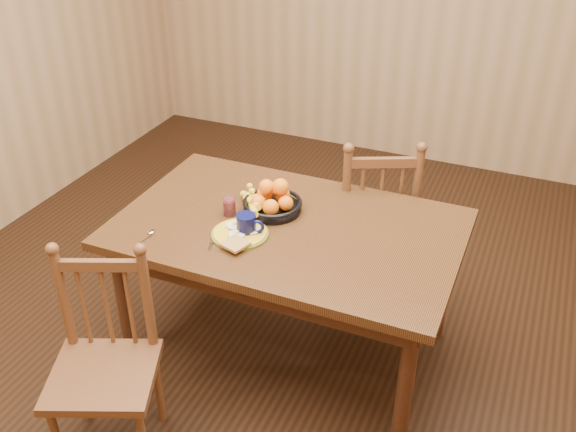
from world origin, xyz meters
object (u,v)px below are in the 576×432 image
at_px(dining_table, 288,240).
at_px(chair_near, 105,365).
at_px(breakfast_plate, 240,234).
at_px(fruit_bowl, 271,201).
at_px(chair_far, 374,219).
at_px(coffee_mug, 247,225).

height_order(dining_table, chair_near, chair_near).
xyz_separation_m(breakfast_plate, fruit_bowl, (0.04, 0.27, 0.04)).
bearing_deg(chair_near, fruit_bowl, 48.70).
xyz_separation_m(chair_far, coffee_mug, (-0.38, -0.79, 0.32)).
bearing_deg(fruit_bowl, chair_far, 56.09).
height_order(chair_far, breakfast_plate, chair_far).
relative_size(dining_table, fruit_bowl, 4.94).
distance_m(chair_far, chair_near, 1.66).
bearing_deg(dining_table, chair_near, -117.79).
relative_size(chair_far, breakfast_plate, 3.27).
distance_m(chair_far, coffee_mug, 0.94).
bearing_deg(fruit_bowl, coffee_mug, -92.60).
distance_m(dining_table, chair_far, 0.72).
xyz_separation_m(chair_far, chair_near, (-0.70, -1.51, -0.02)).
relative_size(dining_table, chair_near, 1.72).
bearing_deg(dining_table, breakfast_plate, -133.91).
bearing_deg(fruit_bowl, dining_table, -35.92).
bearing_deg(chair_near, breakfast_plate, 44.74).
height_order(chair_far, coffee_mug, chair_far).
height_order(chair_near, fruit_bowl, chair_near).
bearing_deg(coffee_mug, fruit_bowl, 87.40).
bearing_deg(chair_near, dining_table, 39.63).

